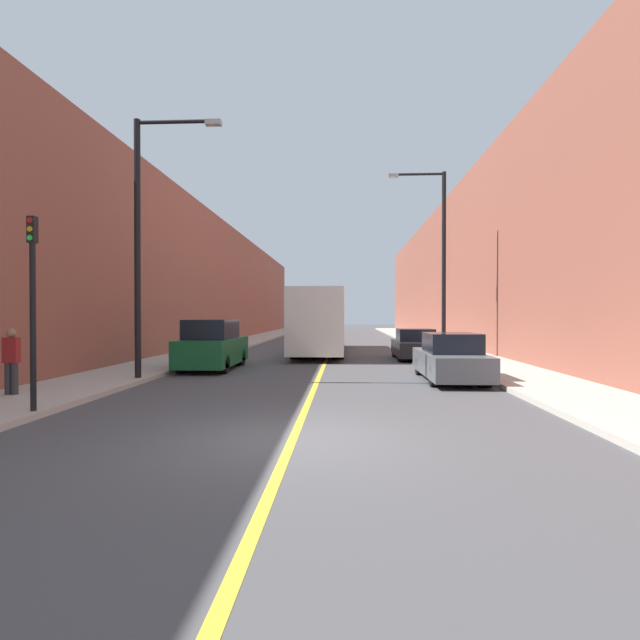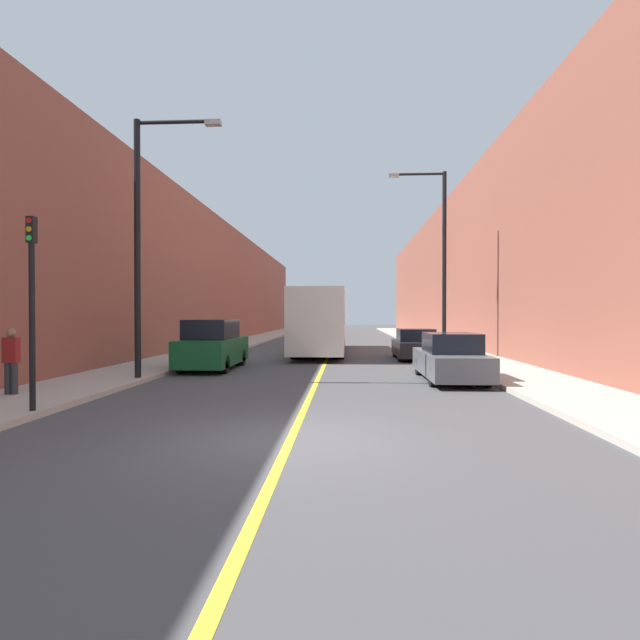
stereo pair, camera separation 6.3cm
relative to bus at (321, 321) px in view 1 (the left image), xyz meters
The scene contains 14 objects.
ground_plane 19.46m from the bus, 88.65° to the right, with size 200.00×200.00×0.00m, color #474749.
sidewalk_left 12.50m from the bus, 120.87° to the left, with size 2.88×72.00×0.14m, color #B2AA9E.
sidewalk_right 12.99m from the bus, 55.65° to the left, with size 2.88×72.00×0.14m, color #B2AA9E.
building_row_left 14.72m from the bus, 132.66° to the left, with size 4.00×72.00×9.25m, color brown.
building_row_right 15.50m from the bus, 44.80° to the left, with size 4.00×72.00×10.73m, color brown.
road_center_line 10.79m from the bus, 87.55° to the left, with size 0.16×72.00×0.01m, color gold.
bus is the anchor object (origin of this frame).
parked_suv_left 9.43m from the bus, 114.17° to the right, with size 1.86×4.71×1.95m.
car_right_near 12.53m from the bus, 67.59° to the right, with size 1.78×4.72×1.55m.
car_right_mid 6.14m from the bus, 39.16° to the right, with size 1.87×4.20×1.47m.
street_lamp_left 13.67m from the bus, 111.88° to the right, with size 2.79×0.24×8.15m.
street_lamp_right 7.60m from the bus, 30.03° to the right, with size 2.79×0.24×8.91m.
traffic_light 18.57m from the bus, 105.99° to the right, with size 0.16×0.18×4.03m.
pedestrian 17.30m from the bus, 113.84° to the right, with size 0.36×0.23×1.66m.
Camera 1 is at (0.90, -8.47, 2.14)m, focal length 28.00 mm.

